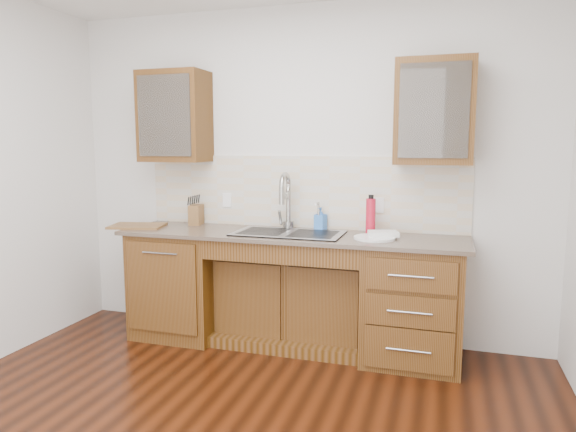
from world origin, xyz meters
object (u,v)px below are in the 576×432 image
(knife_block, at_px, (196,215))
(soap_bottle, at_px, (321,218))
(cutting_board, at_px, (137,226))
(water_bottle, at_px, (371,216))
(plate, at_px, (375,238))

(knife_block, bearing_deg, soap_bottle, -5.67)
(knife_block, height_order, cutting_board, knife_block)
(soap_bottle, height_order, water_bottle, water_bottle)
(soap_bottle, relative_size, cutting_board, 0.42)
(water_bottle, distance_m, cutting_board, 1.93)
(water_bottle, bearing_deg, plate, -73.32)
(water_bottle, bearing_deg, soap_bottle, 166.77)
(soap_bottle, xyz_separation_m, water_bottle, (0.42, -0.10, 0.05))
(water_bottle, relative_size, plate, 0.91)
(soap_bottle, height_order, cutting_board, soap_bottle)
(water_bottle, height_order, cutting_board, water_bottle)
(water_bottle, height_order, plate, water_bottle)
(water_bottle, relative_size, cutting_board, 0.64)
(soap_bottle, bearing_deg, water_bottle, 2.20)
(water_bottle, xyz_separation_m, plate, (0.06, -0.20, -0.13))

